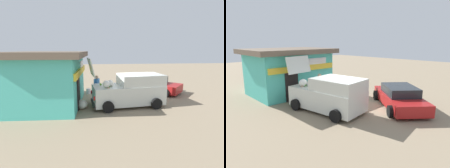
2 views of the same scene
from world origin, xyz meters
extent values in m
plane|color=gray|center=(0.00, 0.00, 0.00)|extent=(60.00, 60.00, 0.00)
cube|color=#4CC6B7|center=(-0.81, 5.18, 1.45)|extent=(5.22, 3.93, 2.89)
cube|color=yellow|center=(-0.87, 3.24, 2.02)|extent=(4.84, 0.29, 0.36)
cube|color=black|center=(-1.79, 3.30, 1.00)|extent=(0.90, 0.09, 2.00)
cube|color=white|center=(0.25, 3.22, 2.31)|extent=(1.50, 0.11, 0.60)
cube|color=brown|center=(-0.81, 5.18, 3.05)|extent=(5.96, 4.67, 0.32)
cube|color=silver|center=(-1.46, 0.42, 0.71)|extent=(2.37, 4.32, 1.08)
cube|color=silver|center=(-1.36, -0.36, 1.57)|extent=(2.11, 2.75, 0.63)
cube|color=black|center=(-1.22, -1.58, 1.54)|extent=(1.60, 0.27, 0.48)
cube|color=silver|center=(-1.72, 2.58, 2.37)|extent=(1.72, 0.49, 0.99)
ellipsoid|color=silver|center=(-1.68, 1.49, 1.43)|extent=(0.44, 0.36, 0.36)
ellipsoid|color=silver|center=(-2.05, 1.74, 1.46)|extent=(0.49, 0.41, 0.41)
cylinder|color=#4F8D3B|center=(-1.60, 1.48, 1.31)|extent=(0.16, 0.23, 0.12)
cylinder|color=#71B042|center=(-1.32, 2.03, 1.31)|extent=(0.24, 0.14, 0.11)
cylinder|color=#599642|center=(-2.05, 1.69, 1.33)|extent=(0.31, 0.33, 0.16)
cube|color=black|center=(-1.71, 2.50, 0.25)|extent=(1.79, 0.30, 0.16)
cube|color=red|center=(-2.44, 2.42, 0.77)|extent=(0.15, 0.08, 0.20)
cube|color=red|center=(-0.98, 2.60, 0.77)|extent=(0.15, 0.08, 0.20)
cylinder|color=black|center=(-2.29, -1.10, 0.31)|extent=(0.29, 0.65, 0.63)
cylinder|color=black|center=(-0.28, -0.85, 0.31)|extent=(0.29, 0.65, 0.63)
cylinder|color=black|center=(-2.63, 1.68, 0.31)|extent=(0.29, 0.65, 0.63)
cylinder|color=black|center=(-0.62, 1.93, 0.31)|extent=(0.29, 0.65, 0.63)
cube|color=maroon|center=(1.86, -2.14, 0.47)|extent=(4.37, 4.54, 0.60)
cube|color=#1E2328|center=(1.86, -2.14, 1.01)|extent=(2.64, 2.68, 0.48)
cylinder|color=black|center=(0.11, -2.59, 0.31)|extent=(0.57, 0.60, 0.61)
cylinder|color=black|center=(1.57, -3.93, 0.31)|extent=(0.57, 0.60, 0.61)
cylinder|color=black|center=(2.15, -0.35, 0.31)|extent=(0.57, 0.60, 0.61)
cylinder|color=black|center=(3.62, -1.69, 0.31)|extent=(0.57, 0.60, 0.61)
cylinder|color=#4C4C51|center=(-0.27, 2.14, 0.43)|extent=(0.15, 0.15, 0.87)
cylinder|color=#4C4C51|center=(-0.53, 2.35, 0.43)|extent=(0.15, 0.15, 0.87)
cylinder|color=#3872B2|center=(-0.40, 2.25, 1.17)|extent=(0.48, 0.48, 0.61)
sphere|color=tan|center=(-0.40, 2.25, 1.60)|extent=(0.23, 0.23, 0.23)
cylinder|color=#3872B2|center=(-0.21, 2.10, 1.19)|extent=(0.09, 0.09, 0.58)
cylinder|color=#3872B2|center=(-0.59, 2.40, 1.19)|extent=(0.09, 0.09, 0.58)
cylinder|color=navy|center=(-1.69, 1.84, 0.39)|extent=(0.15, 0.15, 0.79)
cylinder|color=navy|center=(-1.91, 2.11, 0.39)|extent=(0.15, 0.15, 0.79)
cylinder|color=#3872B2|center=(-1.97, 1.83, 0.96)|extent=(0.72, 0.68, 0.61)
sphere|color=tan|center=(-2.21, 1.64, 1.19)|extent=(0.21, 0.21, 0.21)
cylinder|color=#3872B2|center=(-1.99, 1.51, 0.86)|extent=(0.09, 0.09, 0.53)
cylinder|color=#3872B2|center=(-2.30, 1.87, 0.86)|extent=(0.09, 0.09, 0.53)
ellipsoid|color=silver|center=(-1.79, 3.13, 0.25)|extent=(0.98, 0.93, 0.51)
cylinder|color=#699E38|center=(-1.47, 3.04, 0.07)|extent=(0.24, 0.36, 0.15)
cylinder|color=#6BB540|center=(-1.83, 3.28, 0.08)|extent=(0.21, 0.29, 0.16)
cylinder|color=#5BB53F|center=(-1.42, 3.22, 0.06)|extent=(0.25, 0.14, 0.11)
cylinder|color=silver|center=(1.72, 2.86, 0.19)|extent=(0.33, 0.33, 0.38)
camera|label=1|loc=(-11.65, 2.42, 3.33)|focal=28.40mm
camera|label=2|loc=(-8.54, -7.39, 3.80)|focal=32.18mm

